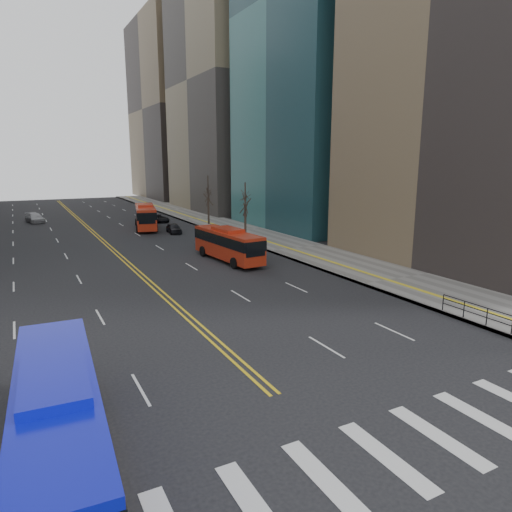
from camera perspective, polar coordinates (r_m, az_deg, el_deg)
ground at (r=15.79m, az=12.48°, el=-24.45°), size 220.00×220.00×0.00m
sidewalk_right at (r=61.10m, az=-2.16°, el=3.27°), size 7.00×130.00×0.15m
crosswalk at (r=15.78m, az=12.48°, el=-24.43°), size 26.70×4.00×0.01m
centerline at (r=65.73m, az=-20.00°, el=3.11°), size 0.55×100.00×0.01m
office_towers at (r=79.85m, az=-22.68°, el=21.65°), size 83.00×134.00×58.00m
pedestrian_railing at (r=28.85m, az=26.93°, el=-6.47°), size 0.06×6.06×1.02m
street_trees at (r=44.31m, az=-25.94°, el=5.03°), size 35.20×47.20×7.60m
blue_bus at (r=15.51m, az=-23.50°, el=-18.45°), size 3.05×11.18×3.25m
red_bus_near at (r=42.48m, az=-3.53°, el=1.70°), size 3.06×9.86×3.12m
red_bus_far at (r=64.36m, az=-13.66°, el=5.02°), size 4.66×10.93×3.39m
car_dark_mid at (r=59.79m, az=-10.23°, el=3.44°), size 1.81×3.83×1.26m
car_silver at (r=76.53m, az=-25.91°, el=4.31°), size 2.96×5.10×1.39m
car_dark_far at (r=70.87m, az=-12.02°, el=4.63°), size 2.60×4.37×1.14m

